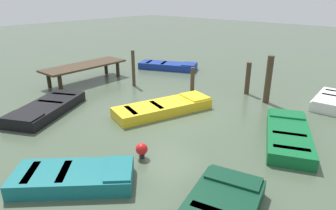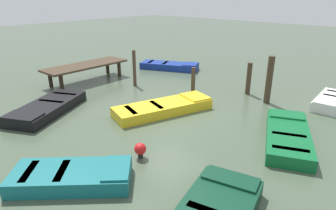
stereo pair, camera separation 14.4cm
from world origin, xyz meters
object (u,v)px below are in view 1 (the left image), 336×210
rowboat_green (288,135)px  mooring_piling_center (248,78)px  rowboat_yellow (164,107)px  mooring_piling_near_right (133,68)px  dock_segment (85,67)px  mooring_piling_mid_right (268,80)px  rowboat_black (46,108)px  rowboat_teal (75,177)px  mooring_piling_near_left (192,80)px  rowboat_white (333,101)px  marker_buoy (142,150)px  rowboat_blue (168,66)px

rowboat_green → mooring_piling_center: mooring_piling_center is taller
rowboat_yellow → mooring_piling_near_right: 4.12m
mooring_piling_near_right → dock_segment: bearing=115.7°
mooring_piling_mid_right → rowboat_black: bearing=139.1°
rowboat_teal → rowboat_yellow: same height
rowboat_black → mooring_piling_near_left: 6.71m
mooring_piling_center → mooring_piling_mid_right: mooring_piling_mid_right is taller
rowboat_white → mooring_piling_mid_right: (-1.51, 2.36, 0.84)m
mooring_piling_near_right → marker_buoy: bearing=-130.8°
mooring_piling_near_left → mooring_piling_mid_right: 3.52m
mooring_piling_center → marker_buoy: (-7.52, -0.47, -0.49)m
rowboat_green → mooring_piling_near_right: (0.85, 8.43, 0.72)m
mooring_piling_near_left → marker_buoy: size_ratio=2.62×
mooring_piling_near_left → mooring_piling_near_right: size_ratio=0.67×
mooring_piling_mid_right → mooring_piling_near_left: bearing=107.4°
rowboat_white → rowboat_teal: bearing=-21.9°
rowboat_green → rowboat_white: size_ratio=1.36×
mooring_piling_mid_right → marker_buoy: bearing=173.9°
dock_segment → mooring_piling_near_left: size_ratio=3.70×
rowboat_green → mooring_piling_near_right: size_ratio=2.01×
rowboat_black → mooring_piling_mid_right: 9.46m
mooring_piling_near_left → rowboat_black: bearing=154.9°
dock_segment → rowboat_white: dock_segment is taller
rowboat_teal → rowboat_yellow: (5.11, 1.53, -0.00)m
rowboat_teal → mooring_piling_near_left: bearing=61.2°
rowboat_teal → mooring_piling_near_left: 8.27m
rowboat_black → mooring_piling_center: size_ratio=2.52×
rowboat_black → mooring_piling_center: mooring_piling_center is taller
rowboat_blue → rowboat_white: bearing=-25.0°
rowboat_white → rowboat_blue: same height
rowboat_teal → mooring_piling_near_right: bearing=83.0°
rowboat_black → mooring_piling_near_left: bearing=127.5°
rowboat_yellow → rowboat_teal: bearing=-144.9°
dock_segment → rowboat_green: 11.02m
dock_segment → rowboat_black: (-3.71, -2.72, -0.61)m
rowboat_blue → dock_segment: bearing=-130.9°
rowboat_yellow → rowboat_black: (-3.22, 3.52, 0.00)m
rowboat_teal → dock_segment: bearing=99.9°
rowboat_white → mooring_piling_near_right: mooring_piling_near_right is taller
rowboat_black → rowboat_teal: bearing=42.1°
dock_segment → rowboat_blue: size_ratio=1.22×
mooring_piling_center → rowboat_black: bearing=147.1°
rowboat_green → rowboat_blue: same height
rowboat_black → marker_buoy: marker_buoy is taller
rowboat_white → mooring_piling_near_right: 9.46m
rowboat_teal → rowboat_black: same height
rowboat_blue → marker_buoy: size_ratio=7.95×
rowboat_white → rowboat_blue: bearing=-94.7°
rowboat_green → mooring_piling_near_right: mooring_piling_near_right is taller
rowboat_green → rowboat_blue: bearing=39.7°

